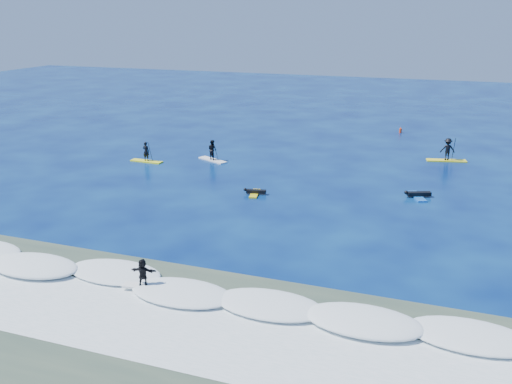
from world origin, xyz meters
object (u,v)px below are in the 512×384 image
(sup_paddler_right, at_px, (447,151))
(marker_buoy, at_px, (400,130))
(prone_paddler_near, at_px, (255,192))
(sup_paddler_center, at_px, (212,152))
(sup_paddler_left, at_px, (146,155))
(prone_paddler_far, at_px, (418,195))
(wave_surfer, at_px, (143,274))

(sup_paddler_right, relative_size, marker_buoy, 5.07)
(prone_paddler_near, bearing_deg, sup_paddler_right, -51.82)
(sup_paddler_center, xyz_separation_m, prone_paddler_near, (6.56, -7.48, -0.63))
(sup_paddler_left, relative_size, prone_paddler_far, 1.20)
(sup_paddler_right, distance_m, prone_paddler_near, 18.50)
(sup_paddler_right, xyz_separation_m, prone_paddler_far, (-1.41, -10.88, -0.72))
(sup_paddler_right, bearing_deg, sup_paddler_left, -172.44)
(prone_paddler_near, distance_m, prone_paddler_far, 11.04)
(prone_paddler_far, bearing_deg, prone_paddler_near, 84.15)
(sup_paddler_right, xyz_separation_m, prone_paddler_near, (-11.98, -14.09, -0.74))
(sup_paddler_right, distance_m, wave_surfer, 31.39)
(prone_paddler_near, distance_m, marker_buoy, 25.59)
(prone_paddler_near, bearing_deg, wave_surfer, 169.23)
(sup_paddler_left, height_order, prone_paddler_far, sup_paddler_left)
(sup_paddler_center, relative_size, sup_paddler_right, 0.89)
(sup_paddler_left, height_order, sup_paddler_right, sup_paddler_right)
(sup_paddler_center, relative_size, wave_surfer, 1.50)
(sup_paddler_center, distance_m, prone_paddler_far, 17.66)
(sup_paddler_left, xyz_separation_m, prone_paddler_far, (22.14, -1.99, -0.45))
(sup_paddler_center, xyz_separation_m, sup_paddler_right, (18.54, 6.61, 0.12))
(prone_paddler_near, xyz_separation_m, marker_buoy, (6.98, 24.62, 0.15))
(sup_paddler_right, height_order, marker_buoy, sup_paddler_right)
(prone_paddler_far, relative_size, marker_buoy, 3.60)
(wave_surfer, bearing_deg, sup_paddler_right, 58.02)
(sup_paddler_center, distance_m, marker_buoy, 21.85)
(prone_paddler_far, distance_m, wave_surfer, 20.97)
(wave_surfer, bearing_deg, sup_paddler_center, 96.78)
(wave_surfer, bearing_deg, marker_buoy, 70.36)
(sup_paddler_center, height_order, prone_paddler_near, sup_paddler_center)
(sup_paddler_left, height_order, sup_paddler_center, sup_paddler_center)
(marker_buoy, bearing_deg, sup_paddler_left, -133.67)
(sup_paddler_right, height_order, prone_paddler_far, sup_paddler_right)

